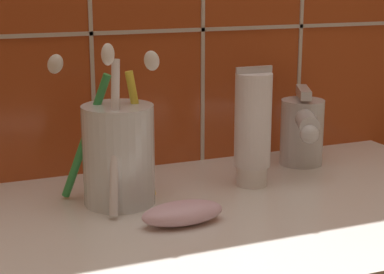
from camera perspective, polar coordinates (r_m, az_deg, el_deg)
sink_counter at (r=72.49cm, az=5.52°, el=-6.73°), size 59.61×37.68×2.00cm
toothbrush_cup at (r=71.04cm, az=-6.57°, el=-1.35°), size 12.23×11.10×18.61cm
toothpaste_tube at (r=76.67cm, az=5.43°, el=0.85°), size 4.62×4.40×14.48cm
sink_faucet at (r=86.04cm, az=9.82°, el=0.66°), size 7.22×11.04×10.36cm
soap_bar at (r=66.03cm, az=-0.84°, el=-6.77°), size 8.74×4.02×2.40cm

